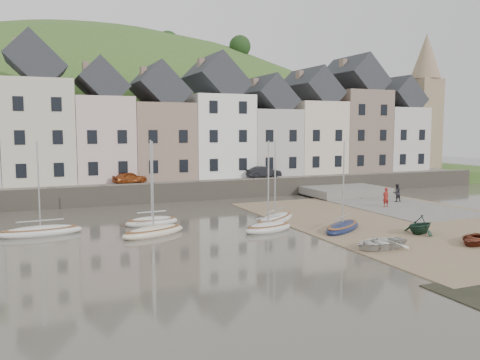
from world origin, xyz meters
name	(u,v)px	position (x,y,z in m)	size (l,w,h in m)	color
ground	(275,234)	(0.00, 0.00, 0.00)	(160.00, 160.00, 0.00)	#423D34
quay_land	(160,178)	(0.00, 32.00, 0.75)	(90.00, 30.00, 1.50)	#385D25
quay_street	(186,180)	(0.00, 20.50, 1.55)	(70.00, 7.00, 0.10)	slate
seawall	(196,191)	(0.00, 17.00, 0.90)	(70.00, 1.20, 1.80)	slate
beach	(408,222)	(11.00, 0.00, 0.03)	(18.00, 26.00, 0.06)	#806C4E
slipway	(382,203)	(15.00, 8.00, 0.06)	(8.00, 18.00, 0.12)	slate
hillside	(96,270)	(-5.00, 60.00, -17.99)	(134.40, 84.00, 84.00)	#385D25
townhouse_terrace	(192,125)	(1.76, 24.00, 7.32)	(61.05, 8.00, 13.93)	white
church_spire	(425,97)	(34.55, 24.00, 11.06)	(4.00, 4.00, 18.00)	#997F60
sailboat_0	(41,231)	(-14.20, 5.72, 0.26)	(5.34, 1.84, 6.32)	silver
sailboat_1	(152,221)	(-6.76, 6.28, 0.27)	(3.96, 1.74, 6.32)	silver
sailboat_2	(154,231)	(-7.43, 2.81, 0.26)	(4.87, 3.13, 6.32)	beige
sailboat_3	(268,227)	(-0.01, 1.06, 0.27)	(4.03, 2.36, 6.32)	silver
sailboat_4	(275,219)	(1.76, 3.58, 0.26)	(5.36, 4.80, 6.32)	silver
sailboat_5	(342,227)	(4.71, -0.75, 0.26)	(4.75, 4.01, 6.32)	#141D40
rowboat_white	(379,243)	(3.64, -5.96, 0.41)	(2.41, 3.37, 0.70)	silver
rowboat_green	(420,224)	(8.64, -3.76, 0.68)	(2.04, 2.36, 1.25)	#173424
rowboat_red	(475,239)	(9.62, -7.25, 0.37)	(2.12, 2.96, 0.61)	maroon
person_red	(386,197)	(13.57, 5.73, 0.97)	(0.62, 0.41, 1.70)	maroon
person_dark	(397,193)	(16.59, 7.88, 0.94)	(0.80, 0.62, 1.64)	#232228
car_left	(130,178)	(-5.92, 19.50, 2.17)	(1.34, 3.32, 1.13)	#913E15
car_right	(264,172)	(8.43, 19.50, 2.22)	(1.31, 3.76, 1.24)	black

